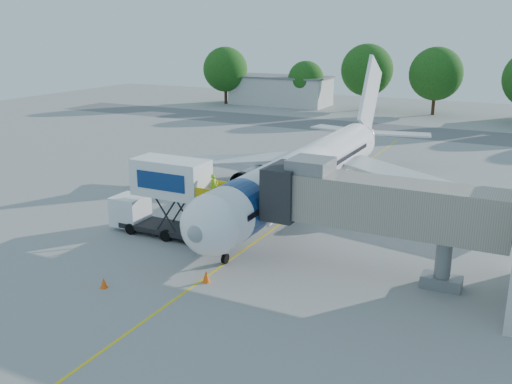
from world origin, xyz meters
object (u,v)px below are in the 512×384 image
at_px(aircraft, 309,170).
at_px(ground_tug, 120,300).
at_px(catering_hiloader, 164,197).
at_px(jet_bridge, 367,203).

height_order(aircraft, ground_tug, aircraft).
relative_size(aircraft, catering_hiloader, 4.44).
bearing_deg(aircraft, jet_bridge, -54.30).
distance_m(jet_bridge, ground_tug, 14.60).
height_order(jet_bridge, ground_tug, jet_bridge).
relative_size(aircraft, ground_tug, 11.32).
height_order(aircraft, jet_bridge, aircraft).
bearing_deg(jet_bridge, aircraft, 125.70).
bearing_deg(jet_bridge, catering_hiloader, -179.99).
distance_m(aircraft, jet_bridge, 13.77).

